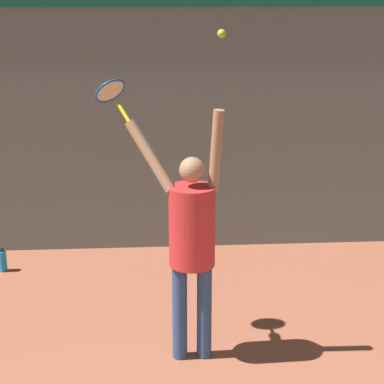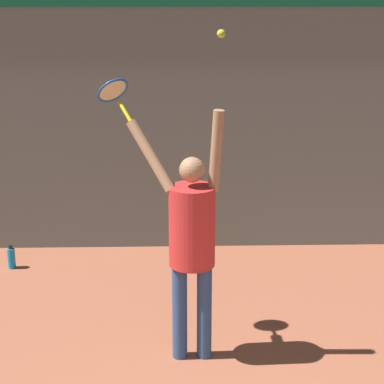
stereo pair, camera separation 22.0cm
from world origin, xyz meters
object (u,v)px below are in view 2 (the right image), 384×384
Objects in this scene: tennis_racket at (114,93)px; tennis_ball at (221,34)px; water_bottle at (11,258)px; tennis_player at (191,235)px.

tennis_racket is 6.08× the size of tennis_ball.
tennis_ball is 0.23× the size of water_bottle.
tennis_player reaches higher than water_bottle.
tennis_racket is 1.17m from tennis_ball.
tennis_ball is at bearing -43.06° from water_bottle.
tennis_racket is 1.41× the size of water_bottle.
tennis_racket reaches higher than water_bottle.
tennis_racket is (-0.65, 0.47, 1.13)m from tennis_player.
tennis_ball reaches higher than water_bottle.
tennis_ball is at bearing -32.73° from tennis_racket.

